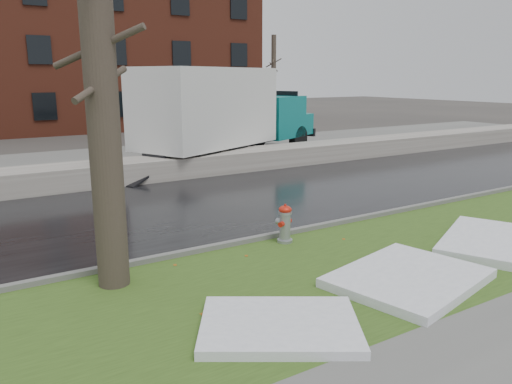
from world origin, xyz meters
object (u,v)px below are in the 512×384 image
fire_hydrant (285,222)px  worker (103,138)px  box_truck (225,113)px  tree (101,88)px

fire_hydrant → worker: 7.78m
worker → box_truck: bearing=-176.2°
tree → box_truck: (7.79, 10.32, -1.29)m
box_truck → tree: bearing=-151.8°
box_truck → worker: (-5.76, -2.55, -0.42)m
box_truck → worker: 6.32m
tree → fire_hydrant: bearing=4.1°
box_truck → worker: bearing=179.2°
tree → worker: 8.21m
fire_hydrant → tree: bearing=159.6°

